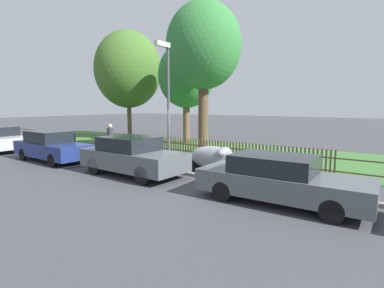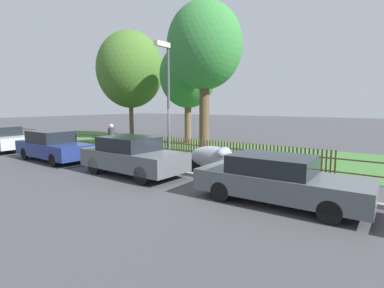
% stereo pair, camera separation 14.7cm
% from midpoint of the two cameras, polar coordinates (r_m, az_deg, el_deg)
% --- Properties ---
extents(ground_plane, '(120.00, 120.00, 0.00)m').
position_cam_midpoint_polar(ground_plane, '(12.29, -6.20, -5.24)').
color(ground_plane, '#424247').
extents(kerb_stone, '(38.89, 0.20, 0.12)m').
position_cam_midpoint_polar(kerb_stone, '(12.35, -5.90, -4.89)').
color(kerb_stone, gray).
rests_on(kerb_stone, ground).
extents(grass_strip, '(38.89, 7.30, 0.01)m').
position_cam_midpoint_polar(grass_strip, '(17.42, 7.49, -1.47)').
color(grass_strip, '#3D7033').
rests_on(grass_strip, ground).
extents(park_fence, '(38.89, 0.05, 1.08)m').
position_cam_midpoint_polar(park_fence, '(14.24, 0.74, -1.22)').
color(park_fence, brown).
rests_on(park_fence, ground).
extents(parked_car_black_saloon, '(4.50, 1.79, 1.45)m').
position_cam_midpoint_polar(parked_car_black_saloon, '(15.95, -25.45, -0.36)').
color(parked_car_black_saloon, navy).
rests_on(parked_car_black_saloon, ground).
extents(parked_car_navy_estate, '(4.32, 1.92, 1.48)m').
position_cam_midpoint_polar(parked_car_navy_estate, '(11.76, -11.65, -2.21)').
color(parked_car_navy_estate, '#51565B').
rests_on(parked_car_navy_estate, ground).
extents(parked_car_red_compact, '(4.60, 1.78, 1.32)m').
position_cam_midpoint_polar(parked_car_red_compact, '(8.60, 15.81, -6.45)').
color(parked_car_red_compact, '#51565B').
rests_on(parked_car_red_compact, ground).
extents(covered_motorcycle, '(2.10, 0.85, 1.12)m').
position_cam_midpoint_polar(covered_motorcycle, '(11.54, 3.91, -2.57)').
color(covered_motorcycle, black).
rests_on(covered_motorcycle, ground).
extents(tree_nearest_kerb, '(5.28, 5.28, 8.51)m').
position_cam_midpoint_polar(tree_nearest_kerb, '(25.05, -12.24, 13.68)').
color(tree_nearest_kerb, brown).
rests_on(tree_nearest_kerb, ground).
extents(tree_behind_motorcycle, '(3.90, 3.90, 6.96)m').
position_cam_midpoint_polar(tree_behind_motorcycle, '(21.17, -1.29, 12.87)').
color(tree_behind_motorcycle, brown).
rests_on(tree_behind_motorcycle, ground).
extents(tree_mid_park, '(4.11, 4.11, 8.25)m').
position_cam_midpoint_polar(tree_mid_park, '(17.07, 1.97, 18.03)').
color(tree_mid_park, brown).
rests_on(tree_mid_park, ground).
extents(pedestrian_near_fence, '(0.41, 0.41, 1.71)m').
position_cam_midpoint_polar(pedestrian_near_fence, '(16.26, -15.50, 1.10)').
color(pedestrian_near_fence, '#2D3351').
rests_on(pedestrian_near_fence, ground).
extents(street_lamp, '(0.20, 0.79, 5.14)m').
position_cam_midpoint_polar(street_lamp, '(12.34, -5.21, 10.16)').
color(street_lamp, '#47474C').
rests_on(street_lamp, ground).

